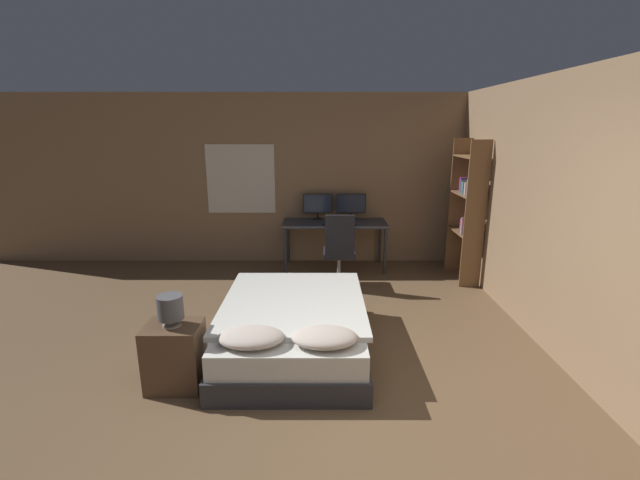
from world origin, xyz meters
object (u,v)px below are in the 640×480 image
bed (295,327)px  office_chair (340,257)px  computer_mouse (356,224)px  monitor_right (352,205)px  keyboard (337,225)px  bedside_lamp (172,308)px  bookshelf (470,205)px  desk (336,227)px  monitor_left (319,205)px  nightstand (176,356)px

bed → office_chair: (0.53, 1.82, 0.17)m
computer_mouse → monitor_right: bearing=92.7°
monitor_right → office_chair: size_ratio=0.45×
keyboard → computer_mouse: computer_mouse is taller
bed → office_chair: office_chair is taller
bedside_lamp → office_chair: bearing=58.1°
computer_mouse → bookshelf: bearing=-10.9°
computer_mouse → bookshelf: (1.58, -0.30, 0.36)m
bedside_lamp → monitor_right: monitor_right is taller
bed → bedside_lamp: (-0.98, -0.61, 0.48)m
desk → monitor_right: 0.48m
bed → monitor_right: 3.03m
bed → keyboard: size_ratio=4.91×
bookshelf → keyboard: bearing=170.7°
monitor_left → office_chair: size_ratio=0.45×
bedside_lamp → nightstand: bearing=-14.0°
bedside_lamp → monitor_left: monitor_left is taller
desk → keyboard: bearing=-90.0°
bed → bookshelf: size_ratio=0.95×
bedside_lamp → keyboard: size_ratio=0.68×
computer_mouse → office_chair: office_chair is taller
office_chair → bedside_lamp: bearing=-121.9°
desk → computer_mouse: computer_mouse is taller
monitor_right → bookshelf: bearing=-25.6°
bed → keyboard: bearing=78.2°
desk → bedside_lamp: bearing=-114.6°
bedside_lamp → monitor_right: bearing=63.2°
nightstand → monitor_right: 3.93m
bookshelf → nightstand: bearing=-141.3°
monitor_left → keyboard: (0.27, -0.46, -0.23)m
computer_mouse → office_chair: bearing=-114.2°
monitor_left → bookshelf: size_ratio=0.23×
bed → bedside_lamp: bearing=-148.1°
desk → bookshelf: size_ratio=0.80×
monitor_right → keyboard: monitor_right is taller
monitor_right → computer_mouse: bearing=-87.3°
keyboard → desk: bearing=90.0°
bed → desk: size_ratio=1.20×
monitor_right → computer_mouse: size_ratio=6.69×
nightstand → bedside_lamp: (-0.00, 0.00, 0.44)m
keyboard → monitor_right: bearing=60.3°
keyboard → office_chair: office_chair is taller
monitor_left → desk: bearing=-41.4°
bed → monitor_left: size_ratio=4.12×
nightstand → bookshelf: bookshelf is taller
nightstand → bed: bearing=31.9°
monitor_left → office_chair: monitor_left is taller
monitor_right → monitor_left: bearing=180.0°
bedside_lamp → monitor_right: 3.87m
nightstand → office_chair: 2.87m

